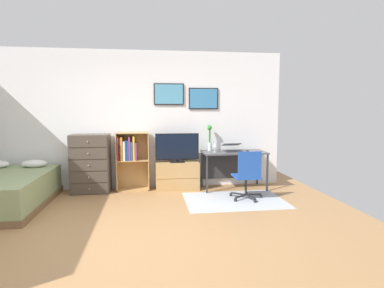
{
  "coord_description": "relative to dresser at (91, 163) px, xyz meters",
  "views": [
    {
      "loc": [
        0.38,
        -3.93,
        1.57
      ],
      "look_at": [
        1.12,
        1.5,
        0.96
      ],
      "focal_mm": 29.7,
      "sensor_mm": 36.0,
      "label": 1
    }
  ],
  "objects": [
    {
      "name": "ground_plane",
      "position": [
        0.71,
        -2.15,
        -0.55
      ],
      "size": [
        7.2,
        7.2,
        0.0
      ],
      "primitive_type": "plane",
      "color": "#A87A4C"
    },
    {
      "name": "wall_back_with_posters",
      "position": [
        0.73,
        0.27,
        0.81
      ],
      "size": [
        6.12,
        0.09,
        2.7
      ],
      "color": "white",
      "rests_on": "ground_plane"
    },
    {
      "name": "area_rug",
      "position": [
        2.54,
        -0.9,
        -0.54
      ],
      "size": [
        1.7,
        1.2,
        0.01
      ],
      "primitive_type": "cube",
      "color": "#B2B7BC",
      "rests_on": "ground_plane"
    },
    {
      "name": "dresser",
      "position": [
        0.0,
        0.0,
        0.0
      ],
      "size": [
        0.71,
        0.46,
        1.1
      ],
      "color": "#4C4238",
      "rests_on": "ground_plane"
    },
    {
      "name": "bookshelf",
      "position": [
        0.73,
        0.06,
        0.13
      ],
      "size": [
        0.62,
        0.3,
        1.12
      ],
      "color": "tan",
      "rests_on": "ground_plane"
    },
    {
      "name": "tv_stand",
      "position": [
        1.63,
        0.01,
        -0.28
      ],
      "size": [
        0.84,
        0.41,
        0.54
      ],
      "color": "tan",
      "rests_on": "ground_plane"
    },
    {
      "name": "television",
      "position": [
        1.63,
        -0.01,
        0.27
      ],
      "size": [
        0.84,
        0.16,
        0.56
      ],
      "color": "black",
      "rests_on": "tv_stand"
    },
    {
      "name": "desk",
      "position": [
        2.74,
        -0.01,
        0.06
      ],
      "size": [
        1.23,
        0.62,
        0.74
      ],
      "color": "#4C4C4F",
      "rests_on": "ground_plane"
    },
    {
      "name": "office_chair",
      "position": [
        2.77,
        -0.9,
        -0.09
      ],
      "size": [
        0.56,
        0.58,
        0.86
      ],
      "rotation": [
        0.0,
        0.0,
        -0.02
      ],
      "color": "#232326",
      "rests_on": "ground_plane"
    },
    {
      "name": "laptop",
      "position": [
        2.73,
        -0.04,
        0.25
      ],
      "size": [
        0.38,
        0.4,
        0.16
      ],
      "rotation": [
        0.0,
        0.0,
        0.07
      ],
      "color": "#333338",
      "rests_on": "desk"
    },
    {
      "name": "computer_mouse",
      "position": [
        3.0,
        -0.14,
        0.21
      ],
      "size": [
        0.06,
        0.1,
        0.03
      ],
      "primitive_type": "ellipsoid",
      "color": "#262628",
      "rests_on": "desk"
    },
    {
      "name": "bamboo_vase",
      "position": [
        2.29,
        0.11,
        0.46
      ],
      "size": [
        0.09,
        0.1,
        0.51
      ],
      "color": "silver",
      "rests_on": "desk"
    },
    {
      "name": "wine_glass",
      "position": [
        2.35,
        -0.12,
        0.33
      ],
      "size": [
        0.07,
        0.07,
        0.18
      ],
      "color": "silver",
      "rests_on": "desk"
    }
  ]
}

